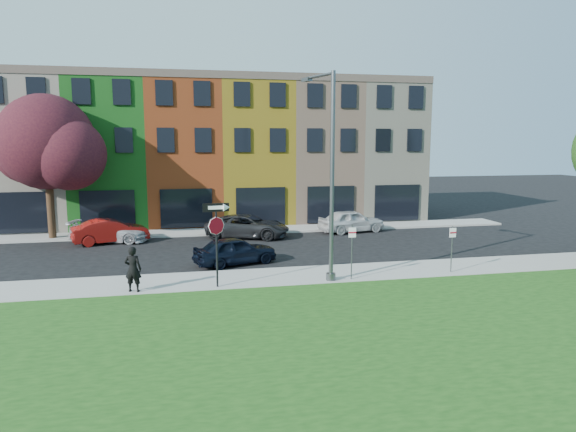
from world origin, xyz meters
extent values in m
plane|color=black|center=(0.00, 0.00, 0.00)|extent=(120.00, 120.00, 0.00)
cube|color=gray|center=(2.00, 3.00, 0.06)|extent=(40.00, 3.00, 0.12)
cube|color=gray|center=(-3.00, 15.00, 0.06)|extent=(40.00, 2.40, 0.12)
cube|color=beige|center=(-15.00, 21.20, 5.00)|extent=(5.00, 10.00, 10.00)
cube|color=#248524|center=(-10.00, 21.20, 5.00)|extent=(5.00, 10.00, 10.00)
cube|color=#C34E20|center=(-5.00, 21.20, 5.00)|extent=(5.00, 10.00, 10.00)
cube|color=gold|center=(0.00, 21.20, 5.00)|extent=(5.00, 10.00, 10.00)
cube|color=tan|center=(5.00, 21.20, 5.00)|extent=(5.00, 10.00, 10.00)
cube|color=#B5AF99|center=(10.00, 21.20, 5.00)|extent=(5.00, 10.00, 10.00)
cube|color=black|center=(-2.50, 16.14, 1.50)|extent=(30.00, 0.12, 2.60)
cylinder|color=black|center=(-3.99, 1.90, 1.79)|extent=(0.08, 0.08, 3.34)
cylinder|color=white|center=(-3.99, 1.88, 2.62)|extent=(0.74, 0.11, 0.74)
cylinder|color=maroon|center=(-3.99, 1.85, 2.62)|extent=(0.70, 0.09, 0.70)
cube|color=black|center=(-3.99, 1.88, 3.36)|extent=(1.05, 0.15, 0.34)
cube|color=white|center=(-3.99, 1.85, 3.36)|extent=(0.66, 0.09, 0.14)
imported|color=black|center=(-7.25, 1.90, 1.02)|extent=(0.86, 0.74, 1.80)
imported|color=black|center=(-2.83, 6.01, 0.69)|extent=(4.01, 5.00, 1.38)
imported|color=maroon|center=(-9.46, 12.73, 0.71)|extent=(3.83, 5.12, 1.42)
imported|color=#B2B2B7|center=(-9.55, 13.05, 0.66)|extent=(3.79, 5.32, 1.31)
imported|color=black|center=(-1.34, 12.82, 0.72)|extent=(5.83, 6.75, 1.43)
imported|color=silver|center=(5.57, 13.30, 0.75)|extent=(3.39, 5.03, 1.49)
cylinder|color=#4D5052|center=(0.79, 1.90, 4.44)|extent=(0.18, 0.18, 8.64)
cylinder|color=#4D5052|center=(0.79, 1.90, 0.27)|extent=(0.40, 0.40, 0.30)
cylinder|color=#4D5052|center=(0.51, 2.86, 8.66)|extent=(0.68, 1.95, 0.12)
cube|color=#4D5052|center=(0.19, 3.91, 8.61)|extent=(0.40, 0.60, 0.16)
cylinder|color=#4D5052|center=(1.70, 1.90, 1.30)|extent=(0.05, 0.05, 2.35)
cube|color=white|center=(1.70, 1.87, 2.14)|extent=(0.32, 0.03, 0.42)
cube|color=maroon|center=(1.70, 1.85, 2.14)|extent=(0.32, 0.02, 0.06)
cylinder|color=#4D5052|center=(6.46, 2.09, 1.17)|extent=(0.05, 0.05, 2.10)
cube|color=white|center=(6.46, 2.06, 1.93)|extent=(0.32, 0.03, 0.42)
cube|color=maroon|center=(6.46, 2.04, 1.93)|extent=(0.32, 0.02, 0.06)
cylinder|color=black|center=(-13.07, 14.58, 2.02)|extent=(0.44, 0.44, 3.79)
sphere|color=black|center=(-13.07, 14.58, 5.89)|extent=(5.64, 5.64, 5.64)
sphere|color=black|center=(-11.65, 13.73, 5.18)|extent=(4.23, 4.23, 4.23)
sphere|color=black|center=(-14.34, 15.57, 5.33)|extent=(3.95, 3.95, 3.95)
sphere|color=black|center=(-12.78, 15.14, 6.88)|extent=(3.39, 3.39, 3.39)
camera|label=1|loc=(-5.32, -18.39, 6.00)|focal=32.00mm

